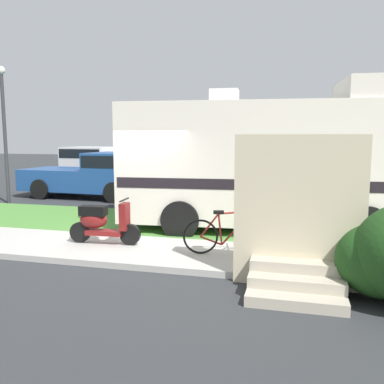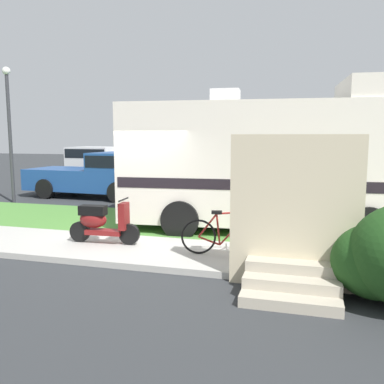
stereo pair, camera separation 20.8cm
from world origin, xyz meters
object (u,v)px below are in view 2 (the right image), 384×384
motorhome_rv (271,162)px  bicycle (227,235)px  pickup_truck_far (110,164)px  pickup_truck_near (104,173)px  bottle_green (351,255)px  street_lamp_post (9,123)px  scooter (101,222)px

motorhome_rv → bicycle: bearing=-101.5°
motorhome_rv → pickup_truck_far: 12.00m
pickup_truck_near → pickup_truck_far: pickup_truck_far is taller
pickup_truck_near → bottle_green: size_ratio=19.35×
bicycle → pickup_truck_far: size_ratio=0.32×
street_lamp_post → motorhome_rv: bearing=-11.9°
scooter → bicycle: size_ratio=0.91×
pickup_truck_near → bottle_green: pickup_truck_near is taller
pickup_truck_far → street_lamp_post: bearing=-95.4°
bicycle → pickup_truck_near: 9.14m
scooter → bicycle: scooter is taller
bottle_green → street_lamp_post: 12.14m
pickup_truck_far → bottle_green: pickup_truck_far is taller
bicycle → pickup_truck_far: 13.71m
motorhome_rv → scooter: (-3.28, -2.67, -1.17)m
scooter → street_lamp_post: street_lamp_post is taller
pickup_truck_near → bottle_green: (8.38, -6.62, -0.71)m
bicycle → street_lamp_post: street_lamp_post is taller
motorhome_rv → street_lamp_post: 9.51m
scooter → street_lamp_post: size_ratio=0.33×
bicycle → scooter: bearing=177.5°
bottle_green → pickup_truck_near: bearing=141.7°
scooter → pickup_truck_near: 7.49m
pickup_truck_near → street_lamp_post: size_ratio=1.12×
motorhome_rv → bicycle: motorhome_rv is taller
pickup_truck_far → bottle_green: (10.34, -10.91, -0.74)m
scooter → pickup_truck_near: pickup_truck_near is taller
motorhome_rv → bicycle: 3.11m
pickup_truck_far → bottle_green: 15.05m
scooter → pickup_truck_near: bearing=117.1°
street_lamp_post → bottle_green: bearing=-22.7°
street_lamp_post → pickup_truck_near: bearing=38.5°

